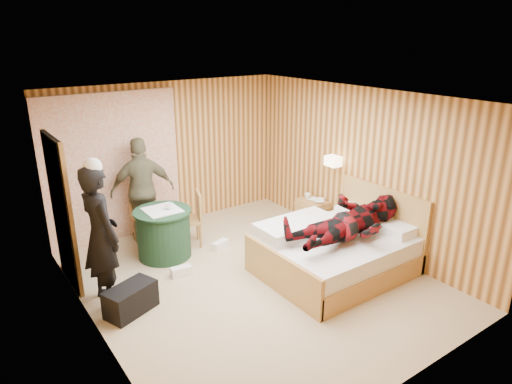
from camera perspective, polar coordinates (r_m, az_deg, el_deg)
floor at (r=6.48m, az=-0.59°, el=-10.83°), size 4.20×5.00×0.01m
ceiling at (r=5.65m, az=-0.68°, el=11.64°), size 4.20×5.00×0.01m
wall_back at (r=8.04m, az=-10.86°, el=4.56°), size 4.20×0.02×2.50m
wall_left at (r=5.14m, az=-20.32°, el=-4.92°), size 0.02×5.00×2.50m
wall_right at (r=7.29m, az=13.08°, el=2.87°), size 0.02×5.00×2.50m
curtain at (r=7.65m, az=-17.41°, el=2.85°), size 2.20×0.08×2.40m
doorway at (r=6.51m, az=-23.15°, el=-2.35°), size 0.06×0.90×2.05m
wall_lamp at (r=7.45m, az=9.63°, el=3.85°), size 0.26×0.24×0.16m
bed at (r=6.65m, az=9.89°, el=-7.22°), size 2.01×1.59×1.09m
nightstand at (r=8.03m, az=6.99°, el=-2.71°), size 0.39×0.52×0.50m
round_table at (r=7.07m, az=-11.46°, el=-5.02°), size 0.86×0.86×0.76m
chair_far at (r=7.60m, az=-13.67°, el=-2.17°), size 0.42×0.42×0.93m
chair_near at (r=7.33m, az=-7.89°, el=-2.83°), size 0.51×0.51×0.89m
duffel_bag at (r=5.92m, az=-15.38°, el=-12.80°), size 0.70×0.53×0.35m
sneaker_left at (r=6.63m, az=-9.31°, el=-9.73°), size 0.31×0.16×0.13m
sneaker_right at (r=7.31m, az=-4.48°, el=-6.62°), size 0.32×0.21×0.13m
woman_standing at (r=5.92m, az=-18.82°, el=-5.18°), size 0.53×0.72×1.81m
man_at_table at (r=7.52m, az=-13.97°, el=0.20°), size 1.08×0.63×1.72m
man_on_bed at (r=6.26m, az=11.87°, el=-2.48°), size 0.86×0.67×1.77m
book_lower at (r=7.90m, az=7.31°, el=-1.11°), size 0.24×0.27×0.02m
book_upper at (r=7.89m, az=7.31°, el=-0.97°), size 0.27×0.28×0.02m
cup_nightstand at (r=8.01m, az=6.46°, el=-0.50°), size 0.13×0.13×0.09m
cup_table at (r=6.91m, az=-10.77°, el=-1.75°), size 0.14×0.14×0.10m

